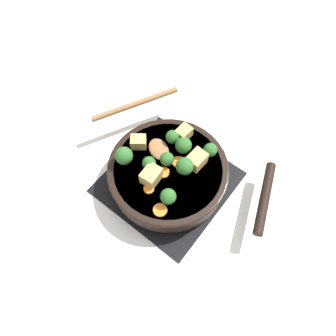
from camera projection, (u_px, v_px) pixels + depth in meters
ground_plane at (168, 182)px, 0.89m from camera, size 2.40×2.40×0.00m
front_burner_grate at (168, 180)px, 0.88m from camera, size 0.31×0.31×0.03m
skillet_pan at (169, 173)px, 0.84m from camera, size 0.33×0.43×0.06m
wooden_spoon at (144, 122)px, 0.87m from camera, size 0.23×0.25×0.02m
tofu_cube_center_large at (138, 142)px, 0.84m from camera, size 0.05×0.05×0.03m
tofu_cube_near_handle at (197, 160)px, 0.81m from camera, size 0.05×0.04×0.04m
tofu_cube_east_chunk at (151, 176)px, 0.78m from camera, size 0.05×0.04×0.04m
tofu_cube_west_chunk at (184, 133)px, 0.85m from camera, size 0.04×0.03×0.03m
broccoli_floret_near_spoon at (168, 196)px, 0.75m from camera, size 0.04×0.04×0.04m
broccoli_floret_center_top at (172, 137)px, 0.83m from camera, size 0.03×0.03×0.04m
broccoli_floret_east_rim at (184, 146)px, 0.82m from camera, size 0.04×0.04×0.05m
broccoli_floret_west_rim at (185, 166)px, 0.79m from camera, size 0.04×0.04×0.05m
broccoli_floret_north_edge at (124, 156)px, 0.80m from camera, size 0.04×0.04×0.05m
broccoli_floret_south_cluster at (210, 150)px, 0.81m from camera, size 0.03×0.03×0.04m
broccoli_floret_mid_floret at (149, 163)px, 0.80m from camera, size 0.03×0.03×0.04m
broccoli_floret_small_inner at (167, 159)px, 0.80m from camera, size 0.03×0.03×0.04m
carrot_slice_orange_thin at (149, 189)px, 0.79m from camera, size 0.03×0.03×0.01m
carrot_slice_near_center at (160, 210)px, 0.76m from camera, size 0.03×0.03×0.01m
carrot_slice_edge_slice at (178, 162)px, 0.82m from camera, size 0.03×0.03×0.01m
carrot_slice_under_broccoli at (163, 172)px, 0.81m from camera, size 0.03×0.03×0.01m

